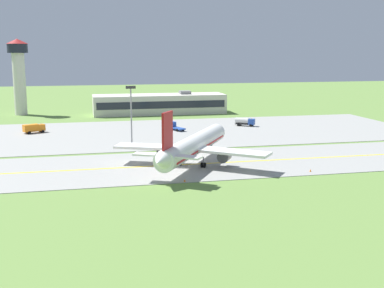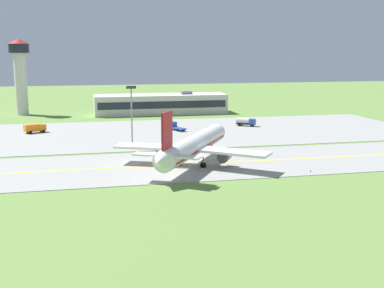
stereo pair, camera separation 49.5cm
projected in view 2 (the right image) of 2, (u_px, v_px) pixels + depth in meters
The scene contains 13 objects.
ground_plane at pixel (169, 166), 102.35m from camera, with size 500.00×500.00×0.00m, color olive.
taxiway_strip at pixel (169, 166), 102.35m from camera, with size 240.00×28.00×0.10m, color gray.
apron_pad at pixel (178, 132), 144.78m from camera, with size 140.00×52.00×0.10m, color gray.
taxiway_centreline at pixel (169, 165), 102.34m from camera, with size 220.00×0.60×0.01m, color yellow.
airplane_lead at pixel (193, 146), 102.00m from camera, with size 29.69×35.62×12.70m.
service_truck_baggage at pixel (246, 121), 155.35m from camera, with size 6.13×5.04×2.65m.
service_truck_fuel at pixel (175, 126), 147.72m from camera, with size 4.56×6.67×2.59m.
service_truck_catering at pixel (35, 128), 142.55m from camera, with size 6.30×4.39×2.60m.
terminal_building at pixel (161, 104), 186.34m from camera, with size 48.59×12.91×8.35m.
control_tower at pixel (20, 69), 181.13m from camera, with size 7.60×7.60×27.37m.
apron_light_mast at pixel (132, 108), 123.26m from camera, with size 2.40×0.50×14.70m.
traffic_cone_near_edge at pixel (184, 181), 89.52m from camera, with size 0.44×0.44×0.60m, color orange.
traffic_cone_mid_edge at pixel (310, 171), 96.84m from camera, with size 0.44×0.44×0.60m, color orange.
Camera 2 is at (-17.14, -98.43, 23.15)m, focal length 46.90 mm.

